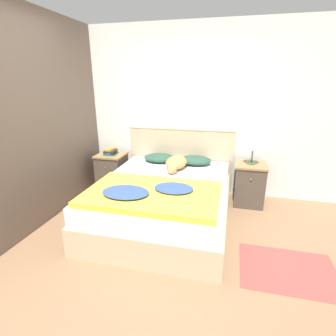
% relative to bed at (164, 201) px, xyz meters
% --- Properties ---
extents(ground_plane, '(16.00, 16.00, 0.00)m').
position_rel_bed_xyz_m(ground_plane, '(-0.06, -1.02, -0.27)').
color(ground_plane, '#896647').
extents(wall_back, '(9.00, 0.06, 2.55)m').
position_rel_bed_xyz_m(wall_back, '(-0.06, 1.11, 1.01)').
color(wall_back, white).
rests_on(wall_back, ground_plane).
extents(wall_side_left, '(0.06, 3.10, 2.55)m').
position_rel_bed_xyz_m(wall_side_left, '(-1.50, 0.03, 1.01)').
color(wall_side_left, '#706056').
rests_on(wall_side_left, ground_plane).
extents(bed, '(1.59, 2.02, 0.55)m').
position_rel_bed_xyz_m(bed, '(0.00, 0.00, 0.00)').
color(bed, '#C6B28E').
rests_on(bed, ground_plane).
extents(headboard, '(1.67, 0.06, 1.04)m').
position_rel_bed_xyz_m(headboard, '(0.00, 1.03, 0.27)').
color(headboard, '#C6B28E').
rests_on(headboard, ground_plane).
extents(nightstand_left, '(0.44, 0.45, 0.61)m').
position_rel_bed_xyz_m(nightstand_left, '(-1.08, 0.75, 0.04)').
color(nightstand_left, '#4C4238').
rests_on(nightstand_left, ground_plane).
extents(nightstand_right, '(0.44, 0.45, 0.61)m').
position_rel_bed_xyz_m(nightstand_right, '(1.08, 0.75, 0.04)').
color(nightstand_right, '#4C4238').
rests_on(nightstand_right, ground_plane).
extents(pillow_left, '(0.49, 0.37, 0.12)m').
position_rel_bed_xyz_m(pillow_left, '(-0.27, 0.78, 0.34)').
color(pillow_left, '#284C3D').
rests_on(pillow_left, bed).
extents(pillow_right, '(0.49, 0.37, 0.12)m').
position_rel_bed_xyz_m(pillow_right, '(0.27, 0.78, 0.34)').
color(pillow_right, '#284C3D').
rests_on(pillow_right, bed).
extents(quilt, '(1.43, 0.93, 0.12)m').
position_rel_bed_xyz_m(quilt, '(-0.01, -0.50, 0.32)').
color(quilt, yellow).
rests_on(quilt, bed).
extents(dog, '(0.29, 0.67, 0.16)m').
position_rel_bed_xyz_m(dog, '(0.04, 0.51, 0.35)').
color(dog, tan).
rests_on(dog, bed).
extents(book_stack, '(0.19, 0.24, 0.10)m').
position_rel_bed_xyz_m(book_stack, '(-1.08, 0.74, 0.39)').
color(book_stack, '#337547').
rests_on(book_stack, nightstand_left).
extents(table_lamp, '(0.23, 0.23, 0.34)m').
position_rel_bed_xyz_m(table_lamp, '(1.08, 0.75, 0.62)').
color(table_lamp, '#336B4C').
rests_on(table_lamp, nightstand_right).
extents(rug, '(0.90, 0.69, 0.00)m').
position_rel_bed_xyz_m(rug, '(1.41, -0.67, -0.27)').
color(rug, '#93423D').
rests_on(rug, ground_plane).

